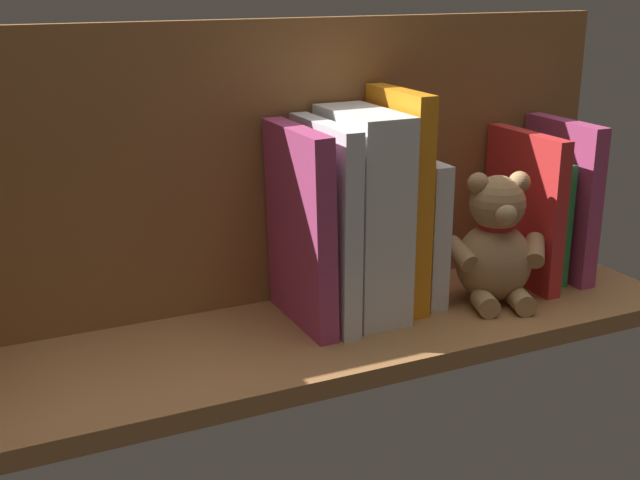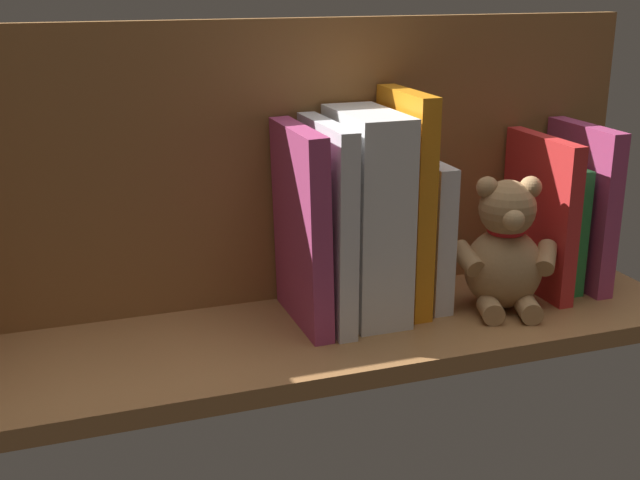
# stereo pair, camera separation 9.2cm
# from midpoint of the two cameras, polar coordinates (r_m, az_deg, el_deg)

# --- Properties ---
(ground_plane) EXTENTS (0.90, 0.25, 0.02)m
(ground_plane) POSITION_cam_midpoint_polar(r_m,az_deg,el_deg) (0.98, -2.70, -6.52)
(ground_plane) COLOR #9E6B3D
(shelf_back_panel) EXTENTS (0.90, 0.02, 0.34)m
(shelf_back_panel) POSITION_cam_midpoint_polar(r_m,az_deg,el_deg) (1.02, -5.13, 5.19)
(shelf_back_panel) COLOR olive
(shelf_back_panel) RESTS_ON ground_plane
(book_0) EXTENTS (0.02, 0.14, 0.21)m
(book_0) POSITION_cam_midpoint_polar(r_m,az_deg,el_deg) (1.14, 13.95, 2.73)
(book_0) COLOR #B23F72
(book_0) RESTS_ON ground_plane
(book_1) EXTENTS (0.03, 0.12, 0.16)m
(book_1) POSITION_cam_midpoint_polar(r_m,az_deg,el_deg) (1.14, 12.29, 1.51)
(book_1) COLOR green
(book_1) RESTS_ON ground_plane
(book_2) EXTENTS (0.02, 0.15, 0.20)m
(book_2) POSITION_cam_midpoint_polar(r_m,az_deg,el_deg) (1.10, 11.49, 2.09)
(book_2) COLOR red
(book_2) RESTS_ON ground_plane
(teddy_bear) EXTENTS (0.13, 0.12, 0.17)m
(teddy_bear) POSITION_cam_midpoint_polar(r_m,az_deg,el_deg) (1.04, 9.50, -0.41)
(teddy_bear) COLOR tan
(teddy_bear) RESTS_ON ground_plane
(book_3) EXTENTS (0.03, 0.12, 0.18)m
(book_3) POSITION_cam_midpoint_polar(r_m,az_deg,el_deg) (1.04, 4.14, 0.74)
(book_3) COLOR silver
(book_3) RESTS_ON ground_plane
(book_4) EXTENTS (0.02, 0.13, 0.26)m
(book_4) POSITION_cam_midpoint_polar(r_m,az_deg,el_deg) (1.01, 2.74, 2.77)
(book_4) COLOR orange
(book_4) RESTS_ON ground_plane
(dictionary_thick_white) EXTENTS (0.06, 0.14, 0.24)m
(dictionary_thick_white) POSITION_cam_midpoint_polar(r_m,az_deg,el_deg) (0.98, 0.24, 1.77)
(dictionary_thick_white) COLOR white
(dictionary_thick_white) RESTS_ON ground_plane
(book_5) EXTENTS (0.02, 0.15, 0.24)m
(book_5) POSITION_cam_midpoint_polar(r_m,az_deg,el_deg) (0.96, -2.42, 1.10)
(book_5) COLOR silver
(book_5) RESTS_ON ground_plane
(book_6) EXTENTS (0.03, 0.15, 0.23)m
(book_6) POSITION_cam_midpoint_polar(r_m,az_deg,el_deg) (0.95, -4.16, 0.79)
(book_6) COLOR #B23F72
(book_6) RESTS_ON ground_plane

